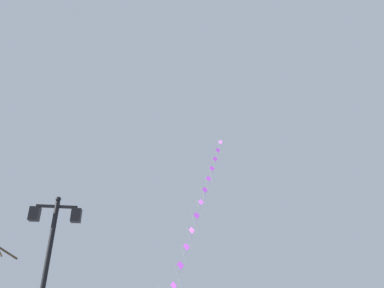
% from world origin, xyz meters
% --- Properties ---
extents(twin_lantern_lamp_post, '(1.47, 0.28, 4.86)m').
position_xyz_m(twin_lantern_lamp_post, '(-1.67, 9.38, 3.37)').
color(twin_lantern_lamp_post, black).
rests_on(twin_lantern_lamp_post, ground_plane).
extents(kite_train, '(6.82, 9.94, 17.52)m').
position_xyz_m(kite_train, '(5.83, 25.18, 9.51)').
color(kite_train, brown).
rests_on(kite_train, ground_plane).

